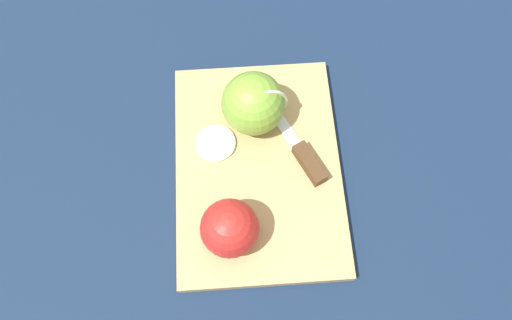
{
  "coord_description": "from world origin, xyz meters",
  "views": [
    {
      "loc": [
        -0.25,
        -0.0,
        0.63
      ],
      "look_at": [
        0.0,
        0.0,
        0.04
      ],
      "focal_mm": 35.0,
      "sensor_mm": 36.0,
      "label": 1
    }
  ],
  "objects": [
    {
      "name": "apple_half_left",
      "position": [
        -0.1,
        0.03,
        0.05
      ],
      "size": [
        0.07,
        0.07,
        0.07
      ],
      "rotation": [
        0.0,
        0.0,
        6.22
      ],
      "color": "red",
      "rests_on": "cutting_board"
    },
    {
      "name": "ground_plane",
      "position": [
        0.0,
        0.0,
        0.0
      ],
      "size": [
        4.0,
        4.0,
        0.0
      ],
      "primitive_type": "plane",
      "color": "#14233D"
    },
    {
      "name": "apple_half_right",
      "position": [
        0.07,
        0.01,
        0.06
      ],
      "size": [
        0.08,
        0.08,
        0.08
      ],
      "rotation": [
        0.0,
        0.0,
        3.44
      ],
      "color": "olive",
      "rests_on": "cutting_board"
    },
    {
      "name": "apple_slice",
      "position": [
        0.03,
        0.06,
        0.02
      ],
      "size": [
        0.05,
        0.05,
        0.01
      ],
      "color": "beige",
      "rests_on": "cutting_board"
    },
    {
      "name": "cutting_board",
      "position": [
        0.0,
        0.0,
        0.01
      ],
      "size": [
        0.33,
        0.24,
        0.02
      ],
      "color": "tan",
      "rests_on": "ground_plane"
    },
    {
      "name": "knife",
      "position": [
        0.02,
        -0.06,
        0.02
      ],
      "size": [
        0.15,
        0.1,
        0.02
      ],
      "rotation": [
        0.0,
        0.0,
        0.53
      ],
      "color": "silver",
      "rests_on": "cutting_board"
    }
  ]
}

